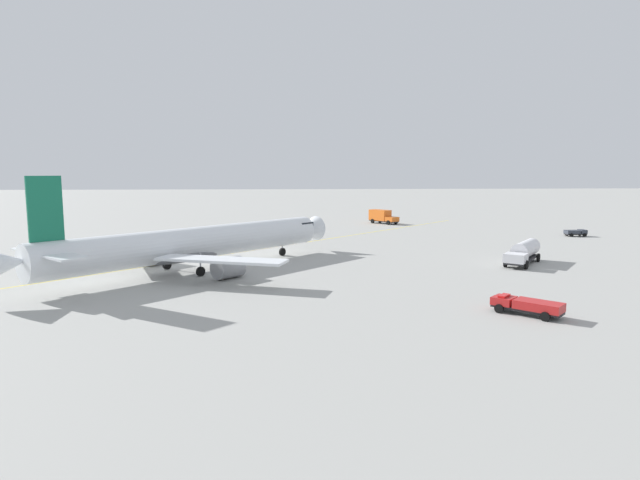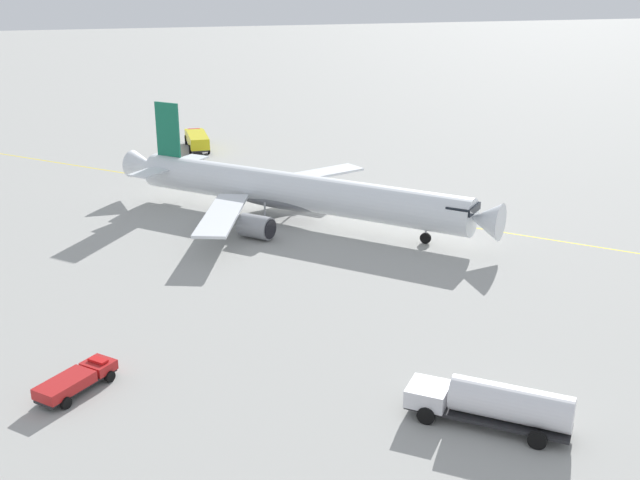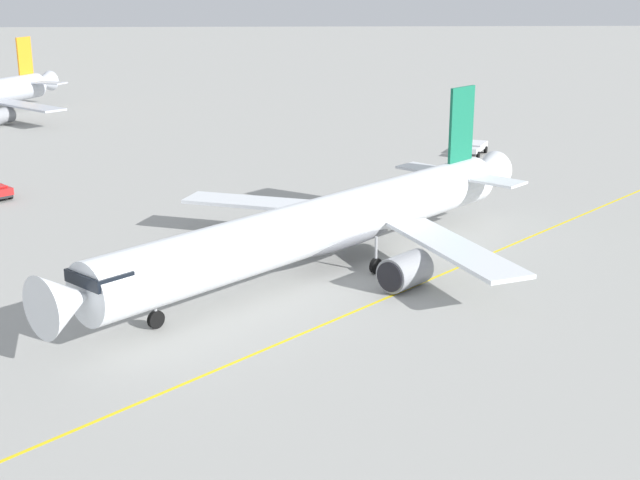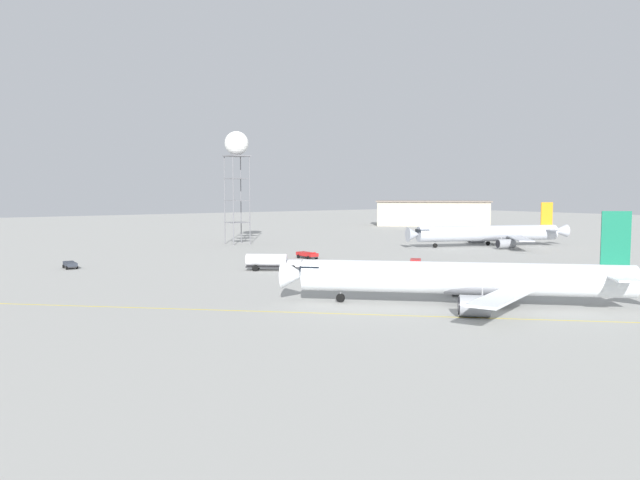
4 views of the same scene
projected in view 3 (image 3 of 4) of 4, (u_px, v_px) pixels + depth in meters
name	position (u px, v px, depth m)	size (l,w,h in m)	color
ground_plane	(296.00, 280.00, 60.55)	(600.00, 600.00, 0.00)	#9E9E99
airliner_main	(327.00, 225.00, 62.13)	(33.87, 34.28, 11.38)	silver
pushback_tug_truck	(472.00, 148.00, 102.10)	(4.50, 5.75, 1.30)	#232326
taxiway_centreline	(388.00, 297.00, 57.31)	(110.12, 112.75, 0.01)	yellow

